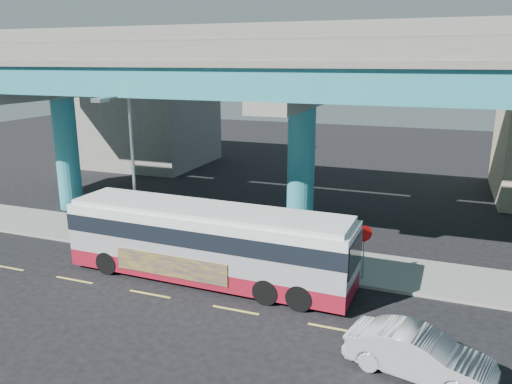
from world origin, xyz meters
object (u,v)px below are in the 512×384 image
at_px(transit_bus, 208,240).
at_px(street_lamp, 125,151).
at_px(sedan, 419,354).
at_px(parked_car, 136,221).
at_px(stop_sign, 364,241).

bearing_deg(transit_bus, street_lamp, 165.77).
relative_size(transit_bus, street_lamp, 1.65).
height_order(transit_bus, street_lamp, street_lamp).
distance_m(transit_bus, sedan, 10.32).
xyz_separation_m(sedan, parked_car, (-15.75, 7.89, 0.13)).
xyz_separation_m(street_lamp, stop_sign, (11.73, 0.75, -3.41)).
height_order(parked_car, stop_sign, stop_sign).
relative_size(transit_bus, stop_sign, 5.29).
xyz_separation_m(transit_bus, parked_car, (-6.36, 3.76, -0.99)).
relative_size(parked_car, stop_sign, 1.81).
distance_m(sedan, street_lamp, 16.21).
bearing_deg(parked_car, stop_sign, -83.24).
height_order(sedan, street_lamp, street_lamp).
bearing_deg(parked_car, transit_bus, -106.92).
relative_size(sedan, stop_sign, 1.90).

